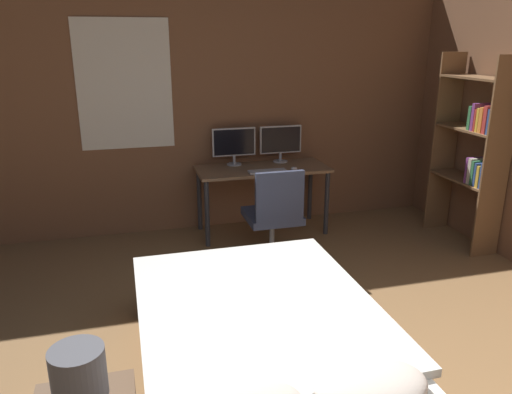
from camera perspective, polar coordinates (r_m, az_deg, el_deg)
wall_back at (r=5.54m, az=-1.36°, el=10.48°), size 12.00×0.08×2.70m
bed at (r=3.14m, az=0.78°, el=-17.14°), size 1.42×2.05×0.59m
bedside_lamp at (r=2.25m, az=-19.61°, el=-18.52°), size 0.22×0.22×0.28m
desk at (r=5.36m, az=0.74°, el=2.41°), size 1.40×0.60×0.73m
monitor_left at (r=5.40m, az=-2.53°, el=6.09°), size 0.47×0.16×0.40m
monitor_right at (r=5.54m, az=2.83°, el=6.38°), size 0.47×0.16×0.40m
keyboard at (r=5.15m, az=1.33°, el=2.97°), size 0.40×0.13×0.02m
computer_mouse at (r=5.24m, az=4.37°, el=3.27°), size 0.07×0.05×0.04m
office_chair at (r=4.70m, az=2.05°, el=-3.02°), size 0.52×0.52×0.93m
bookshelf at (r=5.38m, az=23.87°, el=5.60°), size 0.29×0.83×1.92m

